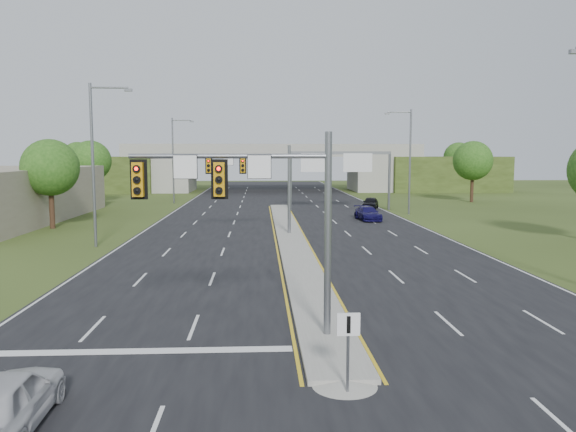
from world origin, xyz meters
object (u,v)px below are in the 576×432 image
Objects in this scene: signal_mast_far at (260,175)px; overpass at (273,171)px; signal_mast_near at (260,201)px; keep_right_sign at (348,339)px; car_far_c at (370,203)px; car_far_b at (368,213)px; sign_gantry at (339,164)px; car_white at (5,400)px.

signal_mast_far is 55.13m from overpass.
keep_right_sign is (2.26, -4.45, -3.21)m from signal_mast_near.
signal_mast_near reaches higher than keep_right_sign.
keep_right_sign is at bearing -84.07° from car_far_c.
signal_mast_near reaches higher than car_far_b.
sign_gantry is 6.11m from car_far_c.
signal_mast_near is 48.13m from car_far_c.
signal_mast_near reaches higher than sign_gantry.
car_far_b is 11.82m from car_far_c.
sign_gantry is 0.14× the size of overpass.
keep_right_sign is 0.55× the size of car_far_c.
signal_mast_near is at bearing -90.00° from signal_mast_far.
signal_mast_near is 0.09× the size of overpass.
signal_mast_far is 3.18× the size of keep_right_sign.
sign_gantry is 2.77× the size of car_white.
keep_right_sign is 0.03× the size of overpass.
car_white is (-8.03, -1.54, -0.78)m from keep_right_sign.
keep_right_sign reaches higher than car_white.
car_white is at bearing -106.10° from sign_gantry.
car_far_c is at bearing 74.46° from signal_mast_near.
keep_right_sign is 39.94m from car_far_b.
keep_right_sign is 0.19× the size of sign_gantry.
sign_gantry is (8.95, 44.99, 0.51)m from signal_mast_near.
car_far_c is at bearing -72.64° from overpass.
signal_mast_near is 36.39m from car_far_b.
keep_right_sign is 84.55m from overpass.
overpass is 86.49m from car_white.
signal_mast_far is (0.00, 25.00, 0.00)m from signal_mast_near.
overpass is 19.13× the size of car_white.
sign_gantry is (6.68, 49.45, 3.72)m from keep_right_sign.
car_far_b is at bearing 43.07° from signal_mast_far.
signal_mast_near is 25.00m from signal_mast_far.
overpass reaches higher than signal_mast_near.
sign_gantry is (8.95, 19.99, 0.51)m from signal_mast_far.
signal_mast_near is 9.22m from car_white.
car_far_b is 1.12× the size of car_far_c.
car_far_b is at bearing 78.35° from keep_right_sign.
signal_mast_near is at bearing -101.25° from sign_gantry.
signal_mast_far is 29.71m from keep_right_sign.
signal_mast_far is 0.09× the size of overpass.
overpass is at bearing 90.00° from keep_right_sign.
car_far_c is (12.85, 21.21, -4.02)m from signal_mast_far.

